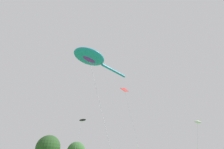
# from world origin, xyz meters

# --- Properties ---
(big_show_kite) EXTENTS (9.63, 7.78, 16.07)m
(big_show_kite) POSITION_xyz_m (-1.76, 15.33, 15.55)
(big_show_kite) COLOR #1E8CBF
(big_show_kite) RESTS_ON ground
(small_kite_tiny_distant) EXTENTS (1.30, 4.16, 13.48)m
(small_kite_tiny_distant) POSITION_xyz_m (4.84, 16.82, 12.44)
(small_kite_tiny_distant) COLOR red
(small_kite_tiny_distant) RESTS_ON ground
(small_kite_box_yellow) EXTENTS (3.03, 1.26, 8.24)m
(small_kite_box_yellow) POSITION_xyz_m (13.61, 12.03, 8.01)
(small_kite_box_yellow) COLOR white
(small_kite_box_yellow) RESTS_ON ground
(small_kite_delta_white) EXTENTS (2.15, 1.76, 7.98)m
(small_kite_delta_white) POSITION_xyz_m (-0.92, 18.52, 7.78)
(small_kite_delta_white) COLOR black
(small_kite_delta_white) RESTS_ON ground
(tree_broad_distant) EXTENTS (7.54, 7.54, 12.69)m
(tree_broad_distant) POSITION_xyz_m (2.45, 56.99, 8.85)
(tree_broad_distant) COLOR #513823
(tree_broad_distant) RESTS_ON ground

